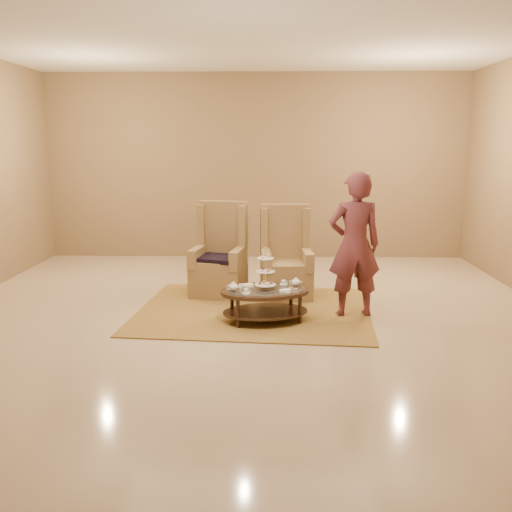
{
  "coord_description": "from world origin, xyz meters",
  "views": [
    {
      "loc": [
        0.3,
        -7.0,
        2.19
      ],
      "look_at": [
        0.11,
        0.2,
        0.76
      ],
      "focal_mm": 40.0,
      "sensor_mm": 36.0,
      "label": 1
    }
  ],
  "objects_px": {
    "tea_table": "(265,295)",
    "person": "(354,245)",
    "armchair_left": "(220,263)",
    "armchair_right": "(286,266)"
  },
  "relations": [
    {
      "from": "armchair_left",
      "to": "person",
      "type": "distance_m",
      "value": 2.15
    },
    {
      "from": "tea_table",
      "to": "armchair_right",
      "type": "xyz_separation_m",
      "value": [
        0.28,
        1.26,
        0.1
      ]
    },
    {
      "from": "armchair_left",
      "to": "person",
      "type": "relative_size",
      "value": 0.73
    },
    {
      "from": "tea_table",
      "to": "person",
      "type": "xyz_separation_m",
      "value": [
        1.12,
        0.28,
        0.58
      ]
    },
    {
      "from": "tea_table",
      "to": "armchair_right",
      "type": "bearing_deg",
      "value": 63.53
    },
    {
      "from": "armchair_right",
      "to": "armchair_left",
      "type": "bearing_deg",
      "value": 170.81
    },
    {
      "from": "armchair_right",
      "to": "tea_table",
      "type": "bearing_deg",
      "value": -106.32
    },
    {
      "from": "tea_table",
      "to": "armchair_left",
      "type": "height_order",
      "value": "armchair_left"
    },
    {
      "from": "tea_table",
      "to": "person",
      "type": "distance_m",
      "value": 1.3
    },
    {
      "from": "tea_table",
      "to": "armchair_left",
      "type": "bearing_deg",
      "value": 102.83
    }
  ]
}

